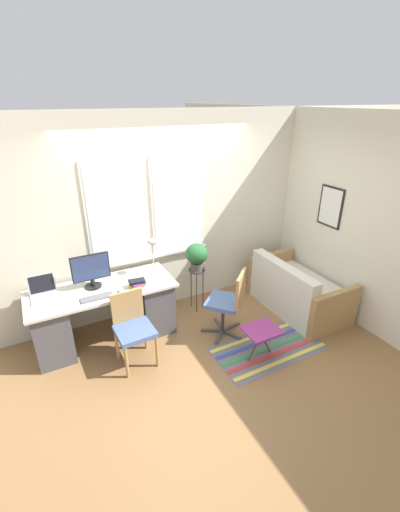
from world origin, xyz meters
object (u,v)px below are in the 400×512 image
object	(u,v)px
couch_loveseat	(297,292)
folding_stool	(261,332)
keyboard	(97,297)
plant_stand	(197,275)
mouse	(119,291)
laptop	(44,293)
book_stack	(137,283)
desk_lamp	(152,246)
monitor	(91,271)
potted_plant	(197,255)
desk_chair_wooden	(133,326)
office_chair_swivel	(229,301)

from	to	relation	value
couch_loveseat	folding_stool	xyz separation A→B (m)	(-1.09, -0.61, 0.09)
keyboard	plant_stand	xyz separation A→B (m)	(1.43, 0.28, -0.20)
mouse	couch_loveseat	xyz separation A→B (m)	(2.44, -0.38, -0.48)
keyboard	plant_stand	distance (m)	1.47
laptop	couch_loveseat	bearing A→B (deg)	-12.05
book_stack	folding_stool	size ratio (longest dim) A/B	0.51
folding_stool	desk_lamp	bearing A→B (deg)	122.78
plant_stand	book_stack	bearing A→B (deg)	-165.56
desk_lamp	couch_loveseat	size ratio (longest dim) A/B	0.35
monitor	desk_lamp	xyz separation A→B (m)	(0.78, -0.00, 0.16)
book_stack	potted_plant	xyz separation A→B (m)	(0.93, 0.24, 0.08)
keyboard	couch_loveseat	xyz separation A→B (m)	(2.70, -0.38, -0.47)
couch_loveseat	book_stack	bearing A→B (deg)	79.16
book_stack	desk_chair_wooden	distance (m)	0.54
office_chair_swivel	folding_stool	distance (m)	0.59
office_chair_swivel	couch_loveseat	distance (m)	1.21
couch_loveseat	folding_stool	world-z (taller)	couch_loveseat
monitor	plant_stand	bearing A→B (deg)	-0.08
laptop	plant_stand	distance (m)	1.97
office_chair_swivel	plant_stand	bearing A→B (deg)	-125.41
laptop	monitor	world-z (taller)	monitor
office_chair_swivel	desk_lamp	bearing A→B (deg)	-87.03
folding_stool	plant_stand	bearing A→B (deg)	98.47
keyboard	mouse	size ratio (longest dim) A/B	5.65
book_stack	potted_plant	bearing A→B (deg)	14.44
potted_plant	mouse	bearing A→B (deg)	-166.54
mouse	office_chair_swivel	size ratio (longest dim) A/B	0.07
laptop	plant_stand	size ratio (longest dim) A/B	0.46
desk_chair_wooden	office_chair_swivel	distance (m)	1.22
book_stack	plant_stand	world-z (taller)	book_stack
monitor	book_stack	bearing A→B (deg)	-26.94
laptop	desk_lamp	world-z (taller)	desk_lamp
plant_stand	potted_plant	size ratio (longest dim) A/B	1.67
monitor	laptop	bearing A→B (deg)	177.39
office_chair_swivel	folding_stool	xyz separation A→B (m)	(0.10, -0.56, -0.13)
desk_lamp	office_chair_swivel	size ratio (longest dim) A/B	0.54
laptop	mouse	distance (m)	0.85
desk_lamp	desk_chair_wooden	bearing A→B (deg)	-128.95
office_chair_swivel	laptop	bearing A→B (deg)	-62.24
mouse	desk_lamp	xyz separation A→B (m)	(0.54, 0.28, 0.36)
monitor	plant_stand	world-z (taller)	monitor
mouse	monitor	bearing A→B (deg)	130.88
monitor	folding_stool	distance (m)	2.12
couch_loveseat	potted_plant	size ratio (longest dim) A/B	3.69
office_chair_swivel	plant_stand	distance (m)	0.71
mouse	desk_chair_wooden	bearing A→B (deg)	-84.73
mouse	desk_lamp	bearing A→B (deg)	27.28
monitor	plant_stand	distance (m)	1.46
monitor	plant_stand	size ratio (longest dim) A/B	0.70
potted_plant	plant_stand	bearing A→B (deg)	180.00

